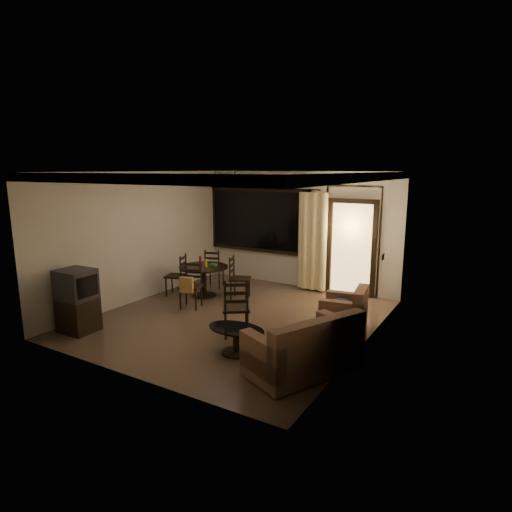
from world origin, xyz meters
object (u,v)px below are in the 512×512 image
Objects in this scene: dining_chair_west at (177,283)px; sofa at (306,351)px; side_chair at (236,318)px; dining_chair_north at (214,276)px; coffee_table at (236,336)px; dining_chair_east at (240,286)px; armchair at (346,312)px; dining_chair_south at (191,293)px; tv_cabinet at (77,301)px; dining_table at (204,273)px.

dining_chair_west is 4.61m from sofa.
side_chair is (2.52, -1.33, 0.03)m from dining_chair_west.
dining_chair_north is at bearing 166.50° from sofa.
coffee_table is (-1.22, 0.06, -0.06)m from sofa.
side_chair reaches higher than dining_chair_west.
armchair is at bearing -121.46° from dining_chair_east.
dining_chair_east is at bearing 136.76° from dining_chair_north.
dining_chair_north is (-0.53, 1.56, -0.02)m from dining_chair_south.
dining_chair_west is 4.06m from armchair.
dining_chair_east is at bearing 121.95° from coffee_table.
coffee_table is (2.93, 0.65, -0.29)m from tv_cabinet.
coffee_table is (-1.13, -1.89, -0.04)m from armchair.
dining_chair_west and dining_chair_north have the same top height.
tv_cabinet reaches higher than dining_chair_north.
tv_cabinet is (-0.33, -3.62, 0.29)m from dining_chair_north.
dining_chair_north is at bearing 131.24° from coffee_table.
coffee_table is at bearing 87.91° from side_chair.
tv_cabinet reaches higher than dining_chair_south.
sofa is 1.95m from armchair.
dining_table is 0.88m from dining_chair_east.
tv_cabinet is 1.09× the size of side_chair.
dining_chair_east is at bearing 162.27° from sofa.
coffee_table is (2.34, -2.22, -0.27)m from dining_table.
dining_chair_west reaches higher than sofa.
dining_chair_north reaches higher than coffee_table.
dining_chair_east is 1.20m from dining_chair_south.
tv_cabinet is at bearing -131.51° from dining_chair_south.
dining_chair_east is (0.79, 0.27, -0.27)m from dining_table.
dining_table is 2.94m from tv_cabinet.
sofa is 1.74× the size of side_chair.
tv_cabinet is 4.20m from sofa.
dining_chair_south is (-0.52, -1.08, 0.02)m from dining_chair_east.
dining_chair_east is at bearing 63.55° from tv_cabinet.
dining_table reaches higher than coffee_table.
armchair is at bearing 59.01° from coffee_table.
tv_cabinet is 0.63× the size of sofa.
coffee_table is at bearing -130.09° from armchair.
dining_chair_east reaches higher than coffee_table.
dining_table is at bearing 96.12° from dining_chair_west.
coffee_table is at bearing 37.51° from dining_chair_west.
side_chair reaches higher than sofa.
dining_chair_north is at bearing 154.80° from armchair.
dining_table is at bearing 75.67° from tv_cabinet.
dining_chair_north is 0.52× the size of sofa.
tv_cabinet reaches higher than armchair.
tv_cabinet is at bearing -8.88° from side_chair.
side_chair is (1.14, -1.87, 0.03)m from dining_chair_east.
tv_cabinet reaches higher than dining_table.
dining_chair_east and dining_chair_north have the same top height.
sofa is at bearing 122.77° from dining_chair_north.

